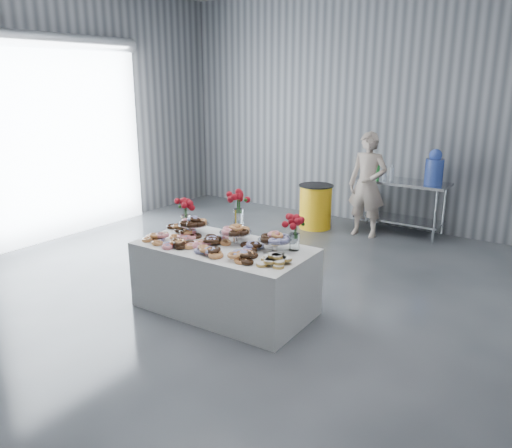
{
  "coord_description": "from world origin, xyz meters",
  "views": [
    {
      "loc": [
        3.18,
        -3.81,
        2.47
      ],
      "look_at": [
        0.05,
        0.66,
        0.9
      ],
      "focal_mm": 35.0,
      "sensor_mm": 36.0,
      "label": 1
    }
  ],
  "objects_px": {
    "display_table": "(225,278)",
    "prep_table": "(400,197)",
    "water_jug": "(434,168)",
    "person": "(367,185)",
    "trash_barrel": "(315,206)"
  },
  "relations": [
    {
      "from": "display_table",
      "to": "prep_table",
      "type": "distance_m",
      "value": 3.97
    },
    {
      "from": "water_jug",
      "to": "person",
      "type": "relative_size",
      "value": 0.33
    },
    {
      "from": "water_jug",
      "to": "prep_table",
      "type": "bearing_deg",
      "value": 180.0
    },
    {
      "from": "person",
      "to": "trash_barrel",
      "type": "distance_m",
      "value": 1.01
    },
    {
      "from": "person",
      "to": "water_jug",
      "type": "bearing_deg",
      "value": 22.03
    },
    {
      "from": "prep_table",
      "to": "trash_barrel",
      "type": "relative_size",
      "value": 1.98
    },
    {
      "from": "display_table",
      "to": "trash_barrel",
      "type": "bearing_deg",
      "value": 101.99
    },
    {
      "from": "prep_table",
      "to": "water_jug",
      "type": "bearing_deg",
      "value": -0.0
    },
    {
      "from": "prep_table",
      "to": "person",
      "type": "height_order",
      "value": "person"
    },
    {
      "from": "prep_table",
      "to": "trash_barrel",
      "type": "distance_m",
      "value": 1.41
    },
    {
      "from": "person",
      "to": "trash_barrel",
      "type": "xyz_separation_m",
      "value": [
        -0.89,
        -0.08,
        -0.47
      ]
    },
    {
      "from": "prep_table",
      "to": "water_jug",
      "type": "relative_size",
      "value": 2.71
    },
    {
      "from": "person",
      "to": "trash_barrel",
      "type": "bearing_deg",
      "value": -177.17
    },
    {
      "from": "prep_table",
      "to": "water_jug",
      "type": "height_order",
      "value": "water_jug"
    },
    {
      "from": "display_table",
      "to": "prep_table",
      "type": "bearing_deg",
      "value": 81.67
    }
  ]
}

